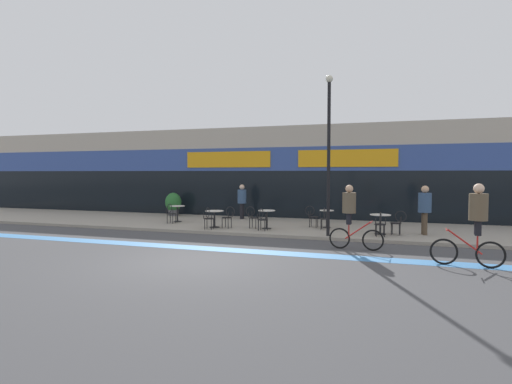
% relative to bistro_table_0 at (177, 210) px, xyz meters
% --- Properties ---
extents(ground_plane, '(120.00, 120.00, 0.00)m').
position_rel_bistro_table_0_xyz_m(ground_plane, '(4.36, -6.83, -0.66)').
color(ground_plane, '#424244').
extents(sidewalk_slab, '(40.00, 5.50, 0.12)m').
position_rel_bistro_table_0_xyz_m(sidewalk_slab, '(4.36, 0.42, -0.60)').
color(sidewalk_slab, gray).
rests_on(sidewalk_slab, ground).
extents(storefront_facade, '(40.00, 4.06, 4.80)m').
position_rel_bistro_table_0_xyz_m(storefront_facade, '(4.36, 5.13, 1.74)').
color(storefront_facade, '#B2A899').
rests_on(storefront_facade, ground).
extents(bike_lane_stripe, '(36.00, 0.70, 0.01)m').
position_rel_bistro_table_0_xyz_m(bike_lane_stripe, '(4.36, -5.03, -0.65)').
color(bike_lane_stripe, '#3D7AB7').
rests_on(bike_lane_stripe, ground).
extents(bistro_table_0, '(0.69, 0.69, 0.76)m').
position_rel_bistro_table_0_xyz_m(bistro_table_0, '(0.00, 0.00, 0.00)').
color(bistro_table_0, black).
rests_on(bistro_table_0, sidewalk_slab).
extents(bistro_table_1, '(0.77, 0.77, 0.71)m').
position_rel_bistro_table_0_xyz_m(bistro_table_1, '(2.44, -1.23, -0.03)').
color(bistro_table_1, black).
rests_on(bistro_table_1, sidewalk_slab).
extents(bistro_table_2, '(0.70, 0.70, 0.76)m').
position_rel_bistro_table_0_xyz_m(bistro_table_2, '(4.64, -0.92, 0.00)').
color(bistro_table_2, black).
rests_on(bistro_table_2, sidewalk_slab).
extents(bistro_table_3, '(0.60, 0.60, 0.74)m').
position_rel_bistro_table_0_xyz_m(bistro_table_3, '(6.94, 0.17, -0.02)').
color(bistro_table_3, black).
rests_on(bistro_table_3, sidewalk_slab).
extents(bistro_table_4, '(0.77, 0.77, 0.74)m').
position_rel_bistro_table_0_xyz_m(bistro_table_4, '(9.09, -0.99, -0.00)').
color(bistro_table_4, black).
rests_on(bistro_table_4, sidewalk_slab).
extents(cafe_chair_0_near, '(0.41, 0.58, 0.90)m').
position_rel_bistro_table_0_xyz_m(cafe_chair_0_near, '(0.00, -0.63, -0.02)').
color(cafe_chair_0_near, black).
rests_on(cafe_chair_0_near, sidewalk_slab).
extents(cafe_chair_1_near, '(0.44, 0.59, 0.90)m').
position_rel_bistro_table_0_xyz_m(cafe_chair_1_near, '(2.45, -1.85, -0.02)').
color(cafe_chair_1_near, black).
rests_on(cafe_chair_1_near, sidewalk_slab).
extents(cafe_chair_1_side, '(0.59, 0.44, 0.90)m').
position_rel_bistro_table_0_xyz_m(cafe_chair_1_side, '(3.07, -1.24, -0.02)').
color(cafe_chair_1_side, black).
rests_on(cafe_chair_1_side, sidewalk_slab).
extents(cafe_chair_2_near, '(0.43, 0.59, 0.90)m').
position_rel_bistro_table_0_xyz_m(cafe_chair_2_near, '(4.63, -1.54, -0.02)').
color(cafe_chair_2_near, black).
rests_on(cafe_chair_2_near, sidewalk_slab).
extents(cafe_chair_2_side, '(0.59, 0.44, 0.90)m').
position_rel_bistro_table_0_xyz_m(cafe_chair_2_side, '(4.01, -0.91, -0.02)').
color(cafe_chair_2_side, black).
rests_on(cafe_chair_2_side, sidewalk_slab).
extents(cafe_chair_3_near, '(0.41, 0.58, 0.90)m').
position_rel_bistro_table_0_xyz_m(cafe_chair_3_near, '(6.94, -0.46, -0.02)').
color(cafe_chair_3_near, black).
rests_on(cafe_chair_3_near, sidewalk_slab).
extents(cafe_chair_3_side, '(0.59, 0.42, 0.90)m').
position_rel_bistro_table_0_xyz_m(cafe_chair_3_side, '(6.31, 0.17, -0.02)').
color(cafe_chair_3_side, black).
rests_on(cafe_chair_3_side, sidewalk_slab).
extents(cafe_chair_4_near, '(0.44, 0.59, 0.90)m').
position_rel_bistro_table_0_xyz_m(cafe_chair_4_near, '(9.10, -1.62, -0.02)').
color(cafe_chair_4_near, black).
rests_on(cafe_chair_4_near, sidewalk_slab).
extents(cafe_chair_4_side, '(0.60, 0.45, 0.90)m').
position_rel_bistro_table_0_xyz_m(cafe_chair_4_side, '(9.72, -1.00, -0.02)').
color(cafe_chair_4_side, black).
rests_on(cafe_chair_4_side, sidewalk_slab).
extents(planter_pot, '(0.85, 0.85, 1.23)m').
position_rel_bistro_table_0_xyz_m(planter_pot, '(-1.54, 2.31, 0.12)').
color(planter_pot, '#4C4C51').
rests_on(planter_pot, sidewalk_slab).
extents(lamp_post, '(0.26, 0.26, 5.79)m').
position_rel_bistro_table_0_xyz_m(lamp_post, '(7.29, -2.01, 2.77)').
color(lamp_post, black).
rests_on(lamp_post, sidewalk_slab).
extents(cyclist_0, '(1.76, 0.55, 2.15)m').
position_rel_bistro_table_0_xyz_m(cyclist_0, '(11.45, -5.20, 0.59)').
color(cyclist_0, black).
rests_on(cyclist_0, ground).
extents(cyclist_1, '(1.69, 0.51, 2.04)m').
position_rel_bistro_table_0_xyz_m(cyclist_1, '(8.23, -3.73, 0.52)').
color(cyclist_1, black).
rests_on(cyclist_1, ground).
extents(pedestrian_near_end, '(0.55, 0.55, 1.83)m').
position_rel_bistro_table_0_xyz_m(pedestrian_near_end, '(10.66, -0.62, 0.55)').
color(pedestrian_near_end, '#4C3D2D').
rests_on(pedestrian_near_end, sidewalk_slab).
extents(pedestrian_far_end, '(0.45, 0.45, 1.71)m').
position_rel_bistro_table_0_xyz_m(pedestrian_far_end, '(2.47, 2.07, 0.48)').
color(pedestrian_far_end, black).
rests_on(pedestrian_far_end, sidewalk_slab).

